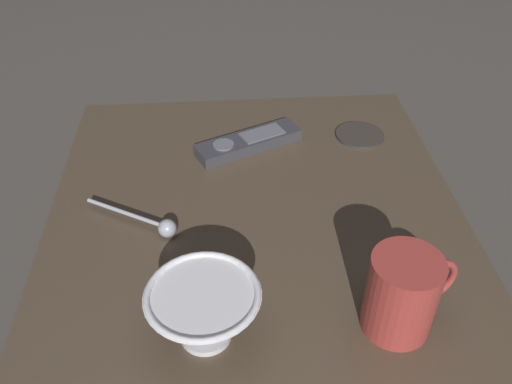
# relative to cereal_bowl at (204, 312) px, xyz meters

# --- Properties ---
(ground_plane) EXTENTS (6.00, 6.00, 0.00)m
(ground_plane) POSITION_rel_cereal_bowl_xyz_m (-0.07, -0.21, -0.09)
(ground_plane) COLOR #47423D
(table) EXTENTS (0.61, 0.68, 0.04)m
(table) POSITION_rel_cereal_bowl_xyz_m (-0.07, -0.21, -0.06)
(table) COLOR #4C3D2D
(table) RESTS_ON ground
(cereal_bowl) EXTENTS (0.13, 0.13, 0.07)m
(cereal_bowl) POSITION_rel_cereal_bowl_xyz_m (0.00, 0.00, 0.00)
(cereal_bowl) COLOR silver
(cereal_bowl) RESTS_ON table
(coffee_mug) EXTENTS (0.11, 0.08, 0.10)m
(coffee_mug) POSITION_rel_cereal_bowl_xyz_m (-0.22, -0.00, 0.01)
(coffee_mug) COLOR #A53833
(coffee_mug) RESTS_ON table
(teaspoon) EXTENTS (0.13, 0.08, 0.03)m
(teaspoon) POSITION_rel_cereal_bowl_xyz_m (0.07, -0.18, -0.03)
(teaspoon) COLOR #A3A5B2
(teaspoon) RESTS_ON table
(tv_remote_near) EXTENTS (0.19, 0.12, 0.02)m
(tv_remote_near) POSITION_rel_cereal_bowl_xyz_m (-0.08, -0.38, -0.03)
(tv_remote_near) COLOR #38383D
(tv_remote_near) RESTS_ON table
(drink_coaster) EXTENTS (0.08, 0.08, 0.01)m
(drink_coaster) POSITION_rel_cereal_bowl_xyz_m (-0.27, -0.40, -0.04)
(drink_coaster) COLOR #332D28
(drink_coaster) RESTS_ON table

